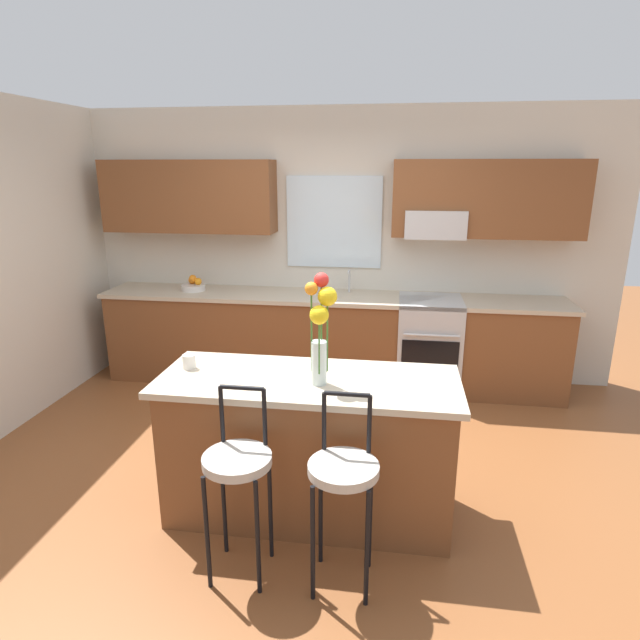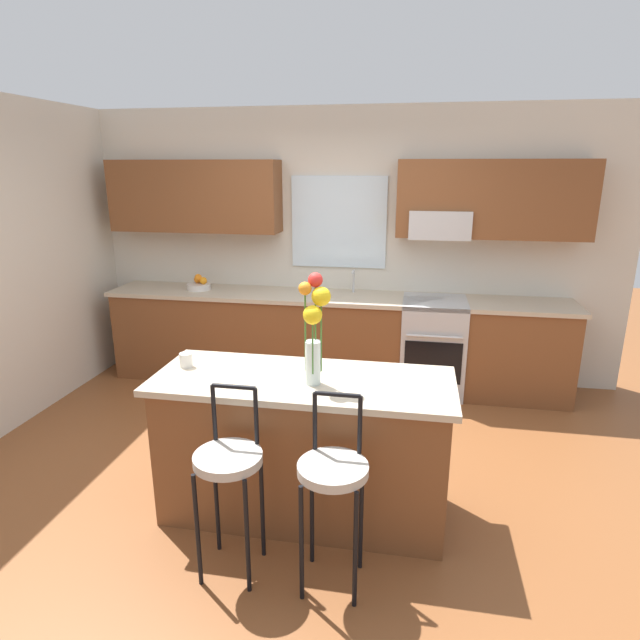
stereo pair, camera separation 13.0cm
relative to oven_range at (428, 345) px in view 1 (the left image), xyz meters
name	(u,v)px [view 1 (the left image)]	position (x,y,z in m)	size (l,w,h in m)	color
ground_plane	(299,473)	(-0.98, -1.68, -0.46)	(14.00, 14.00, 0.00)	brown
back_wall_assembly	(336,232)	(-0.96, 0.31, 1.05)	(5.60, 0.50, 2.70)	beige
counter_run	(330,339)	(-0.97, 0.02, 0.01)	(4.56, 0.64, 0.92)	brown
sink_faucet	(349,279)	(-0.80, 0.17, 0.60)	(0.02, 0.13, 0.23)	#B7BABC
oven_range	(428,345)	(0.00, 0.00, 0.00)	(0.60, 0.64, 0.92)	#B7BABC
kitchen_island	(309,446)	(-0.83, -2.09, 0.00)	(1.81, 0.71, 0.92)	brown
bar_stool_near	(238,468)	(-1.11, -2.66, 0.18)	(0.36, 0.36, 1.04)	black
bar_stool_middle	(343,477)	(-0.56, -2.66, 0.18)	(0.36, 0.36, 1.04)	black
flower_vase	(321,324)	(-0.75, -2.17, 0.83)	(0.18, 0.17, 0.65)	silver
mug_ceramic	(189,362)	(-1.60, -2.04, 0.51)	(0.08, 0.08, 0.09)	silver
fruit_bowl_oranges	(194,286)	(-2.38, 0.03, 0.51)	(0.24, 0.24, 0.16)	silver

